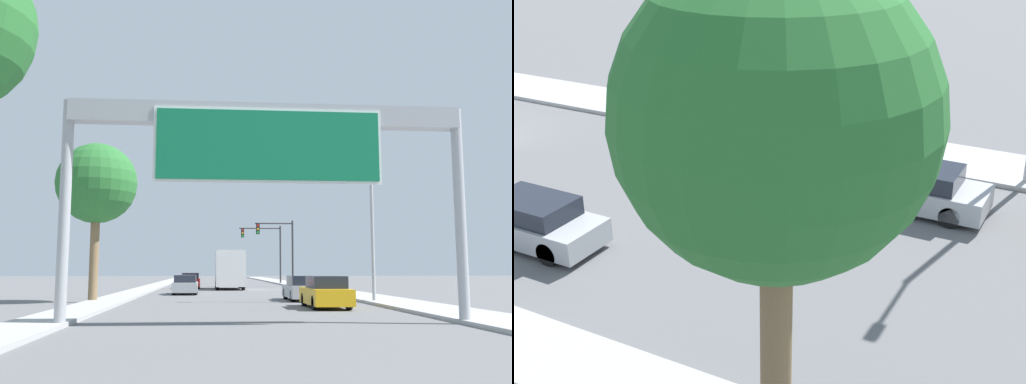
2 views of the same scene
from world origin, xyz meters
The scene contains 12 objects.
sidewalk_right centered at (7.75, 60.00, 0.07)m, with size 3.00×120.00×0.15m.
median_strip_left centered at (-7.25, 60.00, 0.07)m, with size 2.00×120.00×0.15m.
sign_gantry centered at (0.00, 17.88, 5.91)m, with size 13.26×0.73×7.18m.
car_mid_center centered at (3.50, 25.99, 0.69)m, with size 1.73×4.42×1.46m.
car_far_right centered at (-3.50, 53.24, 0.67)m, with size 1.71×4.23×1.43m.
car_mid_left centered at (3.50, 32.40, 0.66)m, with size 1.80×4.61×1.40m.
car_far_center centered at (-3.50, 40.97, 0.64)m, with size 1.70×4.33×1.35m.
truck_box_primary centered at (0.00, 50.71, 1.70)m, with size 2.47×7.43×3.37m.
traffic_light_near_intersection centered at (5.56, 58.00, 4.48)m, with size 4.00×0.32×6.74m.
traffic_light_mid_block centered at (5.22, 68.00, 4.69)m, with size 5.06×0.32×6.94m.
palm_tree_background centered at (-8.03, 31.11, 6.37)m, with size 4.39×4.39×8.62m.
street_lamp_right centered at (6.50, 29.61, 5.69)m, with size 2.95×0.28×9.68m.
Camera 1 is at (-1.93, -0.30, 1.78)m, focal length 40.00 mm.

